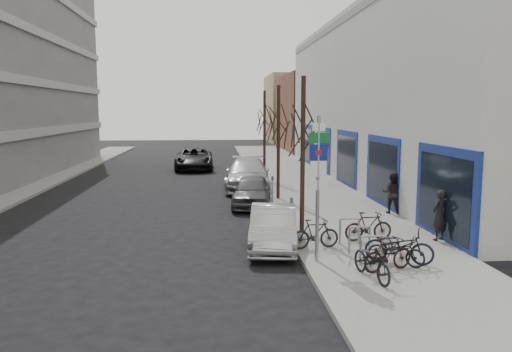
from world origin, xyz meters
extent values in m
plane|color=black|center=(0.00, 0.00, 0.00)|extent=(120.00, 120.00, 0.00)
cube|color=slate|center=(4.50, 10.00, 0.07)|extent=(5.00, 70.00, 0.15)
cube|color=#B7B7B2|center=(17.00, 16.00, 5.00)|extent=(20.00, 32.00, 10.00)
cube|color=brown|center=(13.00, 40.00, 4.00)|extent=(12.00, 14.00, 8.00)
cube|color=#937A5B|center=(13.50, 55.00, 4.50)|extent=(13.00, 12.00, 9.00)
cylinder|color=gray|center=(2.40, 0.00, 2.10)|extent=(0.10, 0.10, 4.20)
cube|color=white|center=(2.40, -0.03, 3.90)|extent=(0.35, 0.03, 0.22)
cube|color=#0C5926|center=(2.40, -0.03, 3.60)|extent=(0.55, 0.03, 0.28)
cube|color=navy|center=(2.40, -0.03, 3.20)|extent=(0.50, 0.03, 0.45)
cube|color=maroon|center=(2.40, -0.04, 3.20)|extent=(0.18, 0.02, 0.14)
cube|color=white|center=(2.40, -0.03, 2.75)|extent=(0.45, 0.03, 0.45)
cube|color=white|center=(2.40, -0.03, 2.30)|extent=(0.55, 0.03, 0.28)
cylinder|color=gray|center=(3.50, -0.50, 0.55)|extent=(0.06, 0.06, 0.80)
cylinder|color=gray|center=(4.10, -0.50, 0.55)|extent=(0.06, 0.06, 0.80)
cylinder|color=gray|center=(3.80, -0.50, 0.95)|extent=(0.60, 0.06, 0.06)
cylinder|color=gray|center=(3.50, 0.60, 0.55)|extent=(0.06, 0.06, 0.80)
cylinder|color=gray|center=(4.10, 0.60, 0.55)|extent=(0.06, 0.06, 0.80)
cylinder|color=gray|center=(3.80, 0.60, 0.95)|extent=(0.60, 0.06, 0.06)
cylinder|color=gray|center=(3.50, 1.70, 0.55)|extent=(0.06, 0.06, 0.80)
cylinder|color=gray|center=(4.10, 1.70, 0.55)|extent=(0.06, 0.06, 0.80)
cylinder|color=gray|center=(3.80, 1.70, 0.95)|extent=(0.60, 0.06, 0.06)
cylinder|color=black|center=(2.60, 3.50, 2.75)|extent=(0.16, 0.16, 5.50)
cylinder|color=black|center=(2.60, 10.00, 2.75)|extent=(0.16, 0.16, 5.50)
cylinder|color=black|center=(2.60, 16.50, 2.75)|extent=(0.16, 0.16, 5.50)
cylinder|color=gray|center=(2.15, 3.00, 0.70)|extent=(0.05, 0.05, 1.10)
cube|color=#3F3F44|center=(2.15, 3.00, 1.33)|extent=(0.10, 0.08, 0.18)
cylinder|color=gray|center=(2.15, 8.50, 0.70)|extent=(0.05, 0.05, 1.10)
cube|color=#3F3F44|center=(2.15, 8.50, 1.33)|extent=(0.10, 0.08, 0.18)
cylinder|color=gray|center=(2.15, 14.00, 0.70)|extent=(0.05, 0.05, 1.10)
cube|color=#3F3F44|center=(2.15, 14.00, 1.33)|extent=(0.10, 0.08, 0.18)
imported|color=black|center=(3.46, -1.63, 0.69)|extent=(0.87, 1.83, 1.08)
imported|color=black|center=(4.08, -1.06, 0.62)|extent=(1.60, 0.95, 0.93)
imported|color=black|center=(4.62, -0.41, 0.72)|extent=(1.93, 1.30, 1.14)
imported|color=black|center=(2.60, 1.23, 0.62)|extent=(1.60, 0.70, 0.94)
imported|color=black|center=(4.48, -0.58, 0.62)|extent=(1.56, 1.24, 0.95)
imported|color=black|center=(4.51, 1.98, 0.64)|extent=(1.64, 0.62, 0.97)
imported|color=#ADADB2|center=(1.40, 1.92, 0.67)|extent=(1.91, 4.18, 1.33)
imported|color=#4D4D52|center=(1.26, 8.86, 0.70)|extent=(2.18, 4.31, 1.41)
imported|color=#A5A5AA|center=(1.40, 13.74, 0.83)|extent=(2.83, 5.91, 1.66)
imported|color=black|center=(-1.90, 23.34, 0.80)|extent=(2.76, 5.82, 1.61)
imported|color=black|center=(6.80, 1.86, 0.98)|extent=(0.72, 0.67, 1.66)
imported|color=black|center=(6.80, 6.16, 1.00)|extent=(0.75, 0.67, 1.69)
camera|label=1|loc=(-0.44, -13.39, 4.36)|focal=35.00mm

